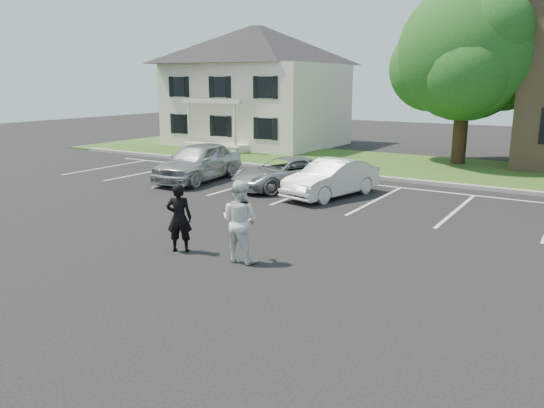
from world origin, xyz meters
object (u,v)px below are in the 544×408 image
(man_black_suit, at_px, (179,218))
(car_white_sedan, at_px, (331,178))
(car_silver_west, at_px, (198,162))
(house, at_px, (257,86))
(car_silver_minivan, at_px, (285,173))
(man_white_shirt, at_px, (240,221))
(tree, at_px, (469,56))

(man_black_suit, relative_size, car_white_sedan, 0.42)
(car_silver_west, bearing_deg, house, 106.52)
(car_white_sedan, bearing_deg, car_silver_minivan, -177.13)
(man_black_suit, distance_m, car_silver_west, 9.67)
(man_white_shirt, bearing_deg, man_black_suit, 6.13)
(house, xyz_separation_m, car_silver_west, (5.16, -12.32, -3.02))
(man_black_suit, relative_size, car_silver_minivan, 0.39)
(man_white_shirt, bearing_deg, tree, -93.43)
(man_white_shirt, relative_size, car_silver_minivan, 0.44)
(man_black_suit, bearing_deg, car_white_sedan, -121.96)
(tree, bearing_deg, man_black_suit, -98.12)
(tree, distance_m, car_white_sedan, 11.65)
(car_silver_west, xyz_separation_m, car_silver_minivan, (3.99, 0.50, -0.20))
(man_white_shirt, height_order, car_silver_minivan, man_white_shirt)
(house, xyz_separation_m, man_white_shirt, (12.66, -19.85, -2.86))
(car_silver_west, bearing_deg, man_black_suit, -59.25)
(man_black_suit, distance_m, car_white_sedan, 7.83)
(tree, distance_m, car_silver_minivan, 11.94)
(car_silver_minivan, bearing_deg, man_black_suit, -52.34)
(man_black_suit, distance_m, man_white_shirt, 1.71)
(tree, bearing_deg, man_white_shirt, -92.89)
(house, bearing_deg, car_white_sedan, -47.14)
(tree, height_order, car_silver_west, tree)
(man_white_shirt, xyz_separation_m, car_silver_minivan, (-3.51, 8.03, -0.36))
(car_silver_west, distance_m, car_silver_minivan, 4.03)
(man_white_shirt, distance_m, car_white_sedan, 7.74)
(house, relative_size, car_white_sedan, 2.51)
(man_black_suit, height_order, car_white_sedan, man_black_suit)
(house, distance_m, man_white_shirt, 23.72)
(house, relative_size, car_silver_minivan, 2.34)
(man_black_suit, height_order, car_silver_minivan, man_black_suit)
(man_black_suit, height_order, car_silver_west, man_black_suit)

